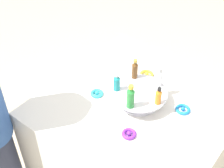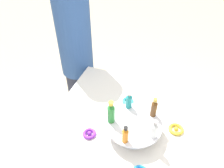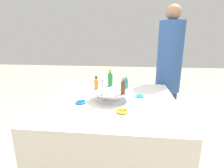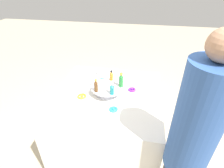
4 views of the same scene
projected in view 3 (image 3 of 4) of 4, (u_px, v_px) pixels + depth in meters
The scene contains 12 objects.
party_table at pixel (112, 141), 1.52m from camera, with size 1.03×1.03×0.76m.
display_stand at pixel (112, 94), 1.40m from camera, with size 0.31×0.31×0.08m.
bottle_clear at pixel (103, 88), 1.28m from camera, with size 0.04×0.04×0.12m.
bottle_brown at pixel (123, 87), 1.29m from camera, with size 0.03×0.03×0.13m.
bottle_teal at pixel (126, 82), 1.43m from camera, with size 0.04×0.04×0.11m.
bottle_green at pixel (110, 78), 1.50m from camera, with size 0.04×0.04×0.15m.
bottle_orange at pixel (96, 83), 1.41m from camera, with size 0.03×0.03×0.11m.
ribbon_bow_teal at pixel (140, 96), 1.49m from camera, with size 0.08×0.08×0.03m.
ribbon_bow_purple at pixel (104, 90), 1.65m from camera, with size 0.08×0.08×0.03m.
ribbon_bow_blue at pixel (81, 102), 1.34m from camera, with size 0.08×0.08×0.02m.
ribbon_bow_gold at pixel (122, 111), 1.18m from camera, with size 0.09×0.09×0.03m.
person_figure at pixel (168, 79), 1.96m from camera, with size 0.27×0.27×1.57m.
Camera 3 is at (-1.32, -0.14, 1.26)m, focal length 28.00 mm.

